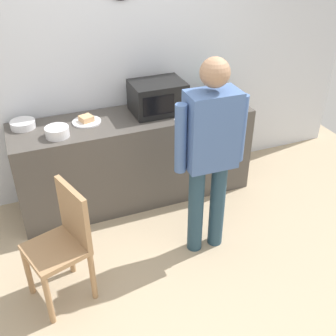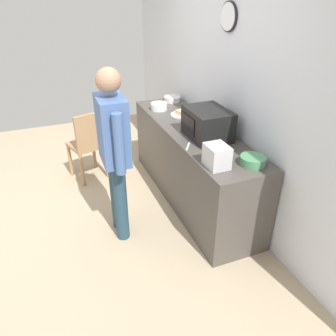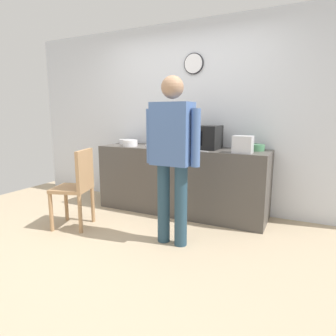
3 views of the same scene
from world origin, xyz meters
The scene contains 13 objects.
ground_plane centered at (0.00, 0.00, 0.00)m, with size 6.00×6.00×0.00m, color tan.
back_wall centered at (0.00, 1.60, 1.30)m, with size 5.40×0.13×2.60m.
kitchen_counter centered at (0.07, 1.22, 0.45)m, with size 2.31×0.62×0.90m, color #4C4742.
microwave centered at (0.33, 1.25, 1.05)m, with size 0.50×0.39×0.30m.
sandwich_plate centered at (-0.36, 1.27, 0.92)m, with size 0.26×0.26×0.07m.
salad_bowl centered at (1.02, 1.35, 0.94)m, with size 0.23×0.23×0.08m, color #4C8E60.
cereal_bowl centered at (-0.66, 1.09, 0.94)m, with size 0.21×0.21×0.09m, color white.
mixing_bowl centered at (-0.92, 1.37, 0.93)m, with size 0.22×0.22×0.07m, color white.
toaster centered at (0.93, 1.04, 1.00)m, with size 0.22×0.18×0.20m, color silver.
fork_utensil centered at (0.47, 0.97, 0.90)m, with size 0.17×0.02×0.01m, color silver.
spoon_utensil centered at (0.31, 1.50, 0.90)m, with size 0.17×0.02×0.01m, color silver.
person_standing centered at (0.39, 0.26, 1.00)m, with size 0.59×0.25×1.71m.
wooden_chair centered at (-0.81, 0.18, 0.52)m, with size 0.50×0.50×0.94m.
Camera 3 is at (1.62, -2.34, 1.34)m, focal length 30.95 mm.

